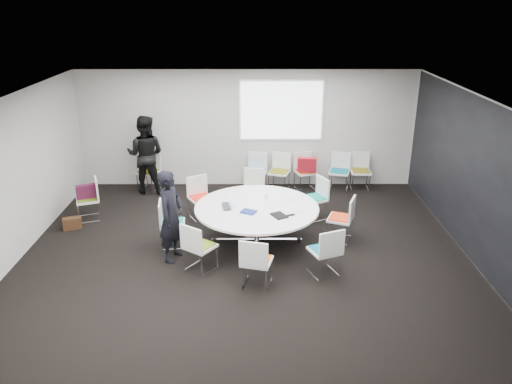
{
  "coord_description": "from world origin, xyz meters",
  "views": [
    {
      "loc": [
        0.18,
        -8.12,
        4.34
      ],
      "look_at": [
        0.2,
        0.4,
        1.0
      ],
      "focal_mm": 35.0,
      "sensor_mm": 36.0,
      "label": 1
    }
  ],
  "objects_px": {
    "conference_table": "(257,216)",
    "chair_back_b": "(279,179)",
    "laptop": "(229,206)",
    "maroon_bag": "(86,192)",
    "chair_ring_d": "(201,206)",
    "chair_back_d": "(339,178)",
    "chair_ring_a": "(340,227)",
    "brown_bag": "(72,223)",
    "chair_ring_h": "(325,260)",
    "chair_ring_g": "(256,271)",
    "chair_ring_c": "(253,197)",
    "person_main": "(171,216)",
    "chair_ring_b": "(314,206)",
    "chair_back_a": "(257,178)",
    "chair_person_back": "(149,178)",
    "person_back": "(146,155)",
    "cup": "(266,196)",
    "chair_ring_f": "(200,255)",
    "chair_spare_left": "(89,207)",
    "chair_back_c": "(305,178)",
    "chair_ring_e": "(172,232)",
    "chair_back_e": "(360,178)"
  },
  "relations": [
    {
      "from": "chair_person_back",
      "to": "cup",
      "type": "xyz_separation_m",
      "value": [
        2.75,
        -2.38,
        0.5
      ]
    },
    {
      "from": "chair_back_b",
      "to": "chair_person_back",
      "type": "relative_size",
      "value": 1.0
    },
    {
      "from": "chair_ring_g",
      "to": "chair_person_back",
      "type": "xyz_separation_m",
      "value": [
        -2.56,
        4.35,
        0.0
      ]
    },
    {
      "from": "chair_person_back",
      "to": "chair_ring_d",
      "type": "bearing_deg",
      "value": 152.16
    },
    {
      "from": "conference_table",
      "to": "chair_ring_a",
      "type": "relative_size",
      "value": 2.61
    },
    {
      "from": "chair_back_c",
      "to": "brown_bag",
      "type": "height_order",
      "value": "chair_back_c"
    },
    {
      "from": "chair_back_a",
      "to": "chair_spare_left",
      "type": "relative_size",
      "value": 1.0
    },
    {
      "from": "chair_ring_a",
      "to": "person_back",
      "type": "height_order",
      "value": "person_back"
    },
    {
      "from": "chair_ring_f",
      "to": "cup",
      "type": "distance_m",
      "value": 1.91
    },
    {
      "from": "chair_back_c",
      "to": "brown_bag",
      "type": "distance_m",
      "value": 5.34
    },
    {
      "from": "chair_ring_h",
      "to": "chair_spare_left",
      "type": "xyz_separation_m",
      "value": [
        -4.6,
        2.25,
        0.0
      ]
    },
    {
      "from": "person_main",
      "to": "laptop",
      "type": "height_order",
      "value": "person_main"
    },
    {
      "from": "chair_ring_g",
      "to": "chair_back_b",
      "type": "relative_size",
      "value": 1.0
    },
    {
      "from": "chair_ring_g",
      "to": "chair_spare_left",
      "type": "relative_size",
      "value": 1.0
    },
    {
      "from": "chair_ring_d",
      "to": "chair_back_a",
      "type": "height_order",
      "value": "same"
    },
    {
      "from": "chair_ring_h",
      "to": "chair_person_back",
      "type": "xyz_separation_m",
      "value": [
        -3.69,
        3.99,
        0.0
      ]
    },
    {
      "from": "laptop",
      "to": "maroon_bag",
      "type": "height_order",
      "value": "maroon_bag"
    },
    {
      "from": "chair_ring_b",
      "to": "chair_ring_e",
      "type": "distance_m",
      "value": 3.02
    },
    {
      "from": "chair_ring_d",
      "to": "chair_ring_h",
      "type": "relative_size",
      "value": 1.0
    },
    {
      "from": "cup",
      "to": "maroon_bag",
      "type": "xyz_separation_m",
      "value": [
        -3.67,
        0.64,
        -0.16
      ]
    },
    {
      "from": "chair_back_b",
      "to": "brown_bag",
      "type": "bearing_deg",
      "value": 45.54
    },
    {
      "from": "chair_ring_g",
      "to": "chair_person_back",
      "type": "height_order",
      "value": "same"
    },
    {
      "from": "chair_ring_e",
      "to": "maroon_bag",
      "type": "relative_size",
      "value": 2.2
    },
    {
      "from": "chair_ring_a",
      "to": "chair_ring_d",
      "type": "height_order",
      "value": "same"
    },
    {
      "from": "chair_ring_c",
      "to": "person_main",
      "type": "height_order",
      "value": "person_main"
    },
    {
      "from": "chair_ring_d",
      "to": "chair_back_d",
      "type": "distance_m",
      "value": 3.56
    },
    {
      "from": "chair_ring_g",
      "to": "maroon_bag",
      "type": "bearing_deg",
      "value": 157.5
    },
    {
      "from": "chair_ring_b",
      "to": "brown_bag",
      "type": "relative_size",
      "value": 2.44
    },
    {
      "from": "chair_ring_a",
      "to": "chair_ring_f",
      "type": "bearing_deg",
      "value": 135.15
    },
    {
      "from": "conference_table",
      "to": "chair_ring_d",
      "type": "bearing_deg",
      "value": 135.62
    },
    {
      "from": "chair_back_e",
      "to": "chair_ring_e",
      "type": "bearing_deg",
      "value": 39.18
    },
    {
      "from": "chair_person_back",
      "to": "chair_back_a",
      "type": "bearing_deg",
      "value": -158.13
    },
    {
      "from": "chair_ring_b",
      "to": "brown_bag",
      "type": "distance_m",
      "value": 4.92
    },
    {
      "from": "chair_ring_c",
      "to": "chair_back_a",
      "type": "xyz_separation_m",
      "value": [
        0.09,
        1.21,
        0.0
      ]
    },
    {
      "from": "chair_ring_g",
      "to": "chair_person_back",
      "type": "distance_m",
      "value": 5.05
    },
    {
      "from": "laptop",
      "to": "cup",
      "type": "height_order",
      "value": "cup"
    },
    {
      "from": "conference_table",
      "to": "chair_back_b",
      "type": "relative_size",
      "value": 2.61
    },
    {
      "from": "chair_ring_a",
      "to": "chair_back_d",
      "type": "height_order",
      "value": "same"
    },
    {
      "from": "chair_back_c",
      "to": "chair_ring_a",
      "type": "bearing_deg",
      "value": 81.74
    },
    {
      "from": "brown_bag",
      "to": "chair_ring_h",
      "type": "bearing_deg",
      "value": -20.3
    },
    {
      "from": "chair_back_e",
      "to": "maroon_bag",
      "type": "bearing_deg",
      "value": 19.65
    },
    {
      "from": "chair_back_a",
      "to": "laptop",
      "type": "height_order",
      "value": "chair_back_a"
    },
    {
      "from": "chair_back_b",
      "to": "chair_ring_e",
      "type": "bearing_deg",
      "value": 72.2
    },
    {
      "from": "chair_ring_g",
      "to": "chair_back_b",
      "type": "distance_m",
      "value": 4.35
    },
    {
      "from": "chair_back_a",
      "to": "chair_ring_d",
      "type": "bearing_deg",
      "value": 62.92
    },
    {
      "from": "chair_ring_e",
      "to": "chair_back_e",
      "type": "distance_m",
      "value": 5.02
    },
    {
      "from": "chair_ring_a",
      "to": "chair_back_c",
      "type": "xyz_separation_m",
      "value": [
        -0.42,
        2.7,
        0.0
      ]
    },
    {
      "from": "chair_ring_h",
      "to": "chair_ring_d",
      "type": "bearing_deg",
      "value": 112.04
    },
    {
      "from": "chair_ring_c",
      "to": "person_back",
      "type": "xyz_separation_m",
      "value": [
        -2.5,
        1.06,
        0.65
      ]
    },
    {
      "from": "chair_ring_f",
      "to": "chair_back_a",
      "type": "bearing_deg",
      "value": 111.21
    }
  ]
}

